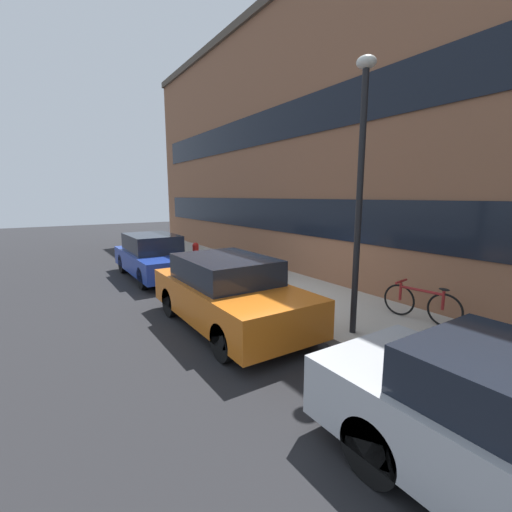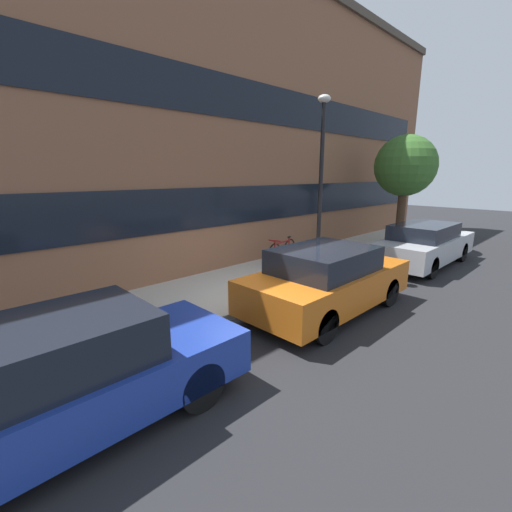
{
  "view_description": "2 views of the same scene",
  "coord_description": "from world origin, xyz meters",
  "px_view_note": "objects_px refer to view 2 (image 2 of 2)",
  "views": [
    {
      "loc": [
        6.4,
        -4.2,
        2.61
      ],
      "look_at": [
        -0.58,
        0.35,
        1.14
      ],
      "focal_mm": 24.0,
      "sensor_mm": 36.0,
      "label": 1
    },
    {
      "loc": [
        -5.34,
        -4.91,
        2.88
      ],
      "look_at": [
        -0.29,
        0.22,
        1.14
      ],
      "focal_mm": 24.0,
      "sensor_mm": 36.0,
      "label": 2
    }
  ],
  "objects_px": {
    "parked_car_orange": "(327,280)",
    "parked_car_silver": "(424,244)",
    "street_tree": "(405,167)",
    "bicycle": "(282,250)",
    "lamp_post": "(321,168)",
    "parked_car_blue": "(64,379)"
  },
  "relations": [
    {
      "from": "bicycle",
      "to": "street_tree",
      "type": "height_order",
      "value": "street_tree"
    },
    {
      "from": "parked_car_blue",
      "to": "parked_car_silver",
      "type": "distance_m",
      "value": 10.53
    },
    {
      "from": "bicycle",
      "to": "street_tree",
      "type": "relative_size",
      "value": 0.37
    },
    {
      "from": "parked_car_blue",
      "to": "street_tree",
      "type": "distance_m",
      "value": 12.85
    },
    {
      "from": "parked_car_blue",
      "to": "parked_car_orange",
      "type": "distance_m",
      "value": 5.06
    },
    {
      "from": "parked_car_silver",
      "to": "street_tree",
      "type": "bearing_deg",
      "value": 40.39
    },
    {
      "from": "parked_car_silver",
      "to": "bicycle",
      "type": "bearing_deg",
      "value": 136.24
    },
    {
      "from": "parked_car_orange",
      "to": "parked_car_blue",
      "type": "bearing_deg",
      "value": -180.0
    },
    {
      "from": "parked_car_blue",
      "to": "parked_car_orange",
      "type": "relative_size",
      "value": 1.01
    },
    {
      "from": "parked_car_silver",
      "to": "bicycle",
      "type": "height_order",
      "value": "parked_car_silver"
    },
    {
      "from": "street_tree",
      "to": "lamp_post",
      "type": "xyz_separation_m",
      "value": [
        -5.58,
        -0.12,
        -0.12
      ]
    },
    {
      "from": "parked_car_blue",
      "to": "parked_car_orange",
      "type": "bearing_deg",
      "value": 0.0
    },
    {
      "from": "parked_car_orange",
      "to": "street_tree",
      "type": "distance_m",
      "value": 8.01
    },
    {
      "from": "parked_car_orange",
      "to": "lamp_post",
      "type": "relative_size",
      "value": 0.86
    },
    {
      "from": "bicycle",
      "to": "lamp_post",
      "type": "height_order",
      "value": "lamp_post"
    },
    {
      "from": "bicycle",
      "to": "lamp_post",
      "type": "xyz_separation_m",
      "value": [
        -0.32,
        -1.59,
        2.5
      ]
    },
    {
      "from": "parked_car_silver",
      "to": "street_tree",
      "type": "xyz_separation_m",
      "value": [
        1.97,
        1.68,
        2.46
      ]
    },
    {
      "from": "bicycle",
      "to": "parked_car_blue",
      "type": "bearing_deg",
      "value": 15.22
    },
    {
      "from": "street_tree",
      "to": "lamp_post",
      "type": "bearing_deg",
      "value": -178.81
    },
    {
      "from": "parked_car_orange",
      "to": "parked_car_silver",
      "type": "bearing_deg",
      "value": -0.0
    },
    {
      "from": "parked_car_blue",
      "to": "street_tree",
      "type": "height_order",
      "value": "street_tree"
    },
    {
      "from": "parked_car_orange",
      "to": "parked_car_silver",
      "type": "xyz_separation_m",
      "value": [
        5.47,
        -0.0,
        -0.02
      ]
    }
  ]
}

